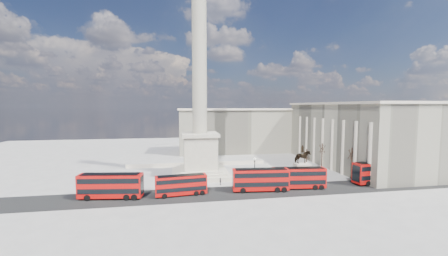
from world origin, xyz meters
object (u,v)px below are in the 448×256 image
at_px(nelsons_column, 200,125).
at_px(pedestrian_walking, 273,176).
at_px(red_bus_e, 111,186).
at_px(red_bus_a, 182,185).
at_px(victorian_lamp, 255,170).
at_px(pedestrian_crossing, 220,182).
at_px(red_bus_b, 261,179).
at_px(red_bus_c, 299,178).
at_px(equestrian_statue, 302,170).
at_px(red_bus_d, 379,172).
at_px(pedestrian_standing, 285,177).

relative_size(nelsons_column, pedestrian_walking, 31.74).
height_order(nelsons_column, red_bus_e, nelsons_column).
bearing_deg(red_bus_e, red_bus_a, 6.25).
bearing_deg(victorian_lamp, pedestrian_crossing, 158.12).
height_order(red_bus_b, red_bus_e, red_bus_e).
height_order(red_bus_c, equestrian_statue, equestrian_statue).
relative_size(nelsons_column, red_bus_d, 3.99).
distance_m(red_bus_d, pedestrian_crossing, 36.03).
relative_size(red_bus_c, pedestrian_standing, 7.07).
height_order(red_bus_d, equestrian_statue, equestrian_statue).
xyz_separation_m(nelsons_column, equestrian_statue, (22.06, -11.22, -9.85)).
height_order(equestrian_statue, pedestrian_crossing, equestrian_statue).
bearing_deg(red_bus_b, equestrian_statue, 24.17).
bearing_deg(equestrian_statue, red_bus_e, -175.21).
bearing_deg(pedestrian_walking, red_bus_c, -79.94).
distance_m(equestrian_statue, pedestrian_crossing, 18.54).
distance_m(red_bus_d, equestrian_statue, 17.60).
bearing_deg(red_bus_c, red_bus_d, 8.10).
xyz_separation_m(red_bus_b, red_bus_d, (28.13, 1.05, 0.16)).
bearing_deg(pedestrian_walking, nelsons_column, 148.08).
bearing_deg(nelsons_column, victorian_lamp, -48.25).
xyz_separation_m(red_bus_b, pedestrian_standing, (8.18, 7.17, -1.65)).
relative_size(nelsons_column, equestrian_statue, 5.69).
bearing_deg(red_bus_d, pedestrian_walking, 157.33).
xyz_separation_m(red_bus_a, red_bus_b, (16.16, 0.05, 0.33)).
relative_size(pedestrian_walking, pedestrian_standing, 0.98).
relative_size(red_bus_a, red_bus_d, 0.81).
relative_size(victorian_lamp, pedestrian_standing, 4.03).
bearing_deg(red_bus_e, red_bus_b, 7.16).
bearing_deg(pedestrian_standing, red_bus_b, 13.03).
height_order(victorian_lamp, pedestrian_standing, victorian_lamp).
bearing_deg(pedestrian_standing, pedestrian_walking, -48.85).
height_order(red_bus_a, pedestrian_standing, red_bus_a).
bearing_deg(red_bus_a, equestrian_statue, 1.52).
relative_size(red_bus_d, pedestrian_standing, 7.80).
distance_m(red_bus_b, victorian_lamp, 3.14).
xyz_separation_m(red_bus_d, pedestrian_standing, (-19.95, 6.12, -1.81)).
bearing_deg(pedestrian_crossing, equestrian_statue, -101.21).
distance_m(red_bus_c, equestrian_statue, 4.05).
bearing_deg(red_bus_b, victorian_lamp, 106.51).
relative_size(red_bus_e, pedestrian_walking, 7.65).
xyz_separation_m(red_bus_a, equestrian_statue, (26.89, 3.70, 0.96)).
distance_m(nelsons_column, equestrian_statue, 26.64).
bearing_deg(red_bus_b, pedestrian_standing, 46.64).
bearing_deg(pedestrian_walking, red_bus_d, -27.74).
xyz_separation_m(red_bus_e, victorian_lamp, (28.76, 2.49, 1.30)).
xyz_separation_m(red_bus_e, pedestrian_crossing, (21.74, 5.31, -1.68)).
bearing_deg(red_bus_a, nelsons_column, 65.77).
distance_m(equestrian_statue, pedestrian_walking, 7.17).
xyz_separation_m(red_bus_b, pedestrian_crossing, (-7.57, 5.60, -1.63)).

